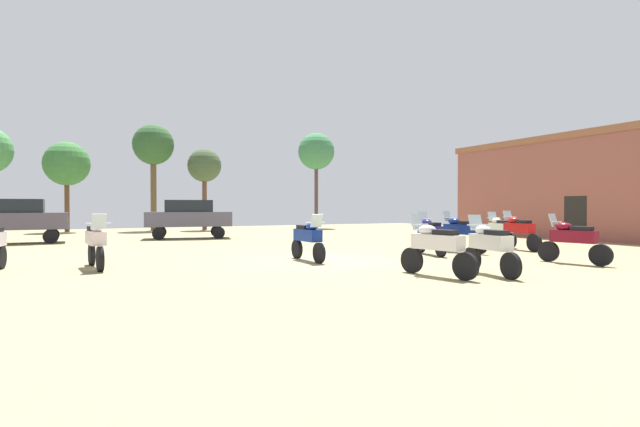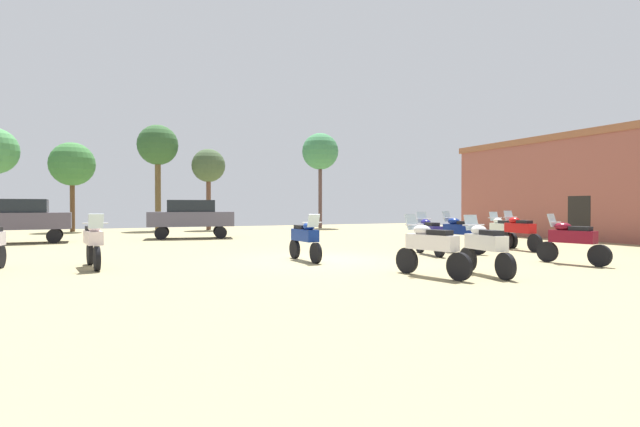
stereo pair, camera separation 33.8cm
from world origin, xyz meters
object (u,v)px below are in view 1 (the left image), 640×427
(brick_building, at_px, (624,186))
(tree_5, at_px, (153,146))
(motorcycle_2, at_px, (490,246))
(motorcycle_3, at_px, (308,238))
(motorcycle_5, at_px, (96,241))
(motorcycle_7, at_px, (518,231))
(tree_6, at_px, (204,166))
(motorcycle_10, at_px, (460,232))
(car_1, at_px, (189,216))
(car_3, at_px, (14,218))
(motorcycle_9, at_px, (436,246))
(tree_4, at_px, (316,152))
(motorcycle_1, at_px, (430,234))
(tree_3, at_px, (67,164))
(motorcycle_8, at_px, (500,229))
(motorcycle_4, at_px, (573,239))

(brick_building, relative_size, tree_5, 2.42)
(motorcycle_2, xyz_separation_m, motorcycle_3, (-2.69, 4.68, -0.01))
(tree_5, bearing_deg, motorcycle_5, -101.23)
(motorcycle_7, relative_size, tree_6, 0.38)
(motorcycle_10, distance_m, car_1, 14.16)
(brick_building, bearing_deg, car_3, 159.20)
(motorcycle_5, bearing_deg, motorcycle_7, 168.96)
(motorcycle_9, height_order, tree_4, tree_4)
(motorcycle_3, bearing_deg, motorcycle_5, -10.46)
(motorcycle_1, height_order, motorcycle_2, motorcycle_1)
(motorcycle_1, xyz_separation_m, motorcycle_7, (4.20, -0.10, 0.01))
(motorcycle_5, xyz_separation_m, car_1, (4.66, 11.18, 0.44))
(tree_3, distance_m, tree_5, 5.55)
(brick_building, bearing_deg, tree_5, 135.10)
(car_1, bearing_deg, motorcycle_7, -130.50)
(tree_5, bearing_deg, motorcycle_1, -73.96)
(motorcycle_7, relative_size, motorcycle_8, 1.05)
(motorcycle_3, relative_size, motorcycle_9, 0.98)
(brick_building, xyz_separation_m, motorcycle_8, (-9.05, -0.36, -1.99))
(motorcycle_8, height_order, tree_4, tree_4)
(motorcycle_4, bearing_deg, motorcycle_3, 135.96)
(motorcycle_5, distance_m, tree_4, 25.93)
(motorcycle_5, distance_m, car_3, 11.53)
(brick_building, distance_m, tree_5, 28.72)
(motorcycle_1, height_order, motorcycle_3, motorcycle_1)
(motorcycle_2, distance_m, motorcycle_10, 5.71)
(motorcycle_4, xyz_separation_m, motorcycle_10, (-0.54, 4.04, 0.02))
(motorcycle_8, relative_size, motorcycle_10, 0.97)
(motorcycle_9, bearing_deg, motorcycle_4, -9.48)
(brick_building, xyz_separation_m, tree_6, (-16.86, 19.31, 1.82))
(motorcycle_5, distance_m, tree_3, 21.60)
(motorcycle_1, distance_m, motorcycle_5, 10.50)
(motorcycle_2, xyz_separation_m, tree_6, (-1.06, 25.61, 3.81))
(motorcycle_7, height_order, tree_4, tree_4)
(motorcycle_1, xyz_separation_m, motorcycle_3, (-4.58, 0.16, -0.02))
(motorcycle_9, bearing_deg, motorcycle_2, -27.43)
(motorcycle_9, xyz_separation_m, tree_6, (0.27, 25.24, 3.80))
(tree_3, bearing_deg, motorcycle_7, -54.75)
(tree_6, bearing_deg, motorcycle_5, -110.54)
(motorcycle_5, relative_size, tree_6, 0.38)
(motorcycle_7, bearing_deg, motorcycle_4, -112.49)
(tree_4, bearing_deg, motorcycle_10, -101.70)
(car_1, bearing_deg, brick_building, -107.45)
(car_3, relative_size, tree_4, 0.58)
(car_3, bearing_deg, tree_5, -37.40)
(tree_3, relative_size, tree_6, 1.02)
(motorcycle_3, relative_size, tree_3, 0.36)
(motorcycle_8, relative_size, car_3, 0.49)
(brick_building, bearing_deg, tree_4, 113.41)
(motorcycle_1, relative_size, tree_3, 0.37)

